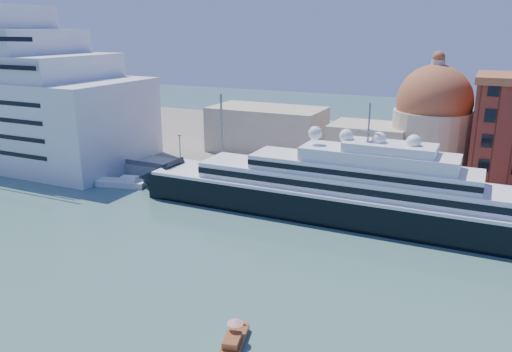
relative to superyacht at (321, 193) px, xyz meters
The scene contains 9 objects.
ground 24.39m from the superyacht, 106.53° to the right, with size 400.00×400.00×0.00m, color #3A6461.
quay 13.33m from the superyacht, 121.81° to the left, with size 180.00×10.00×2.50m, color gray.
land 52.56m from the superyacht, 97.48° to the left, with size 260.00×72.00×2.00m, color slate.
quay_fence 9.52m from the superyacht, 136.38° to the left, with size 180.00×0.10×1.20m, color slate.
superyacht is the anchor object (origin of this frame).
service_barge 46.25m from the superyacht, behind, with size 11.78×6.25×2.52m.
water_taxi 43.75m from the superyacht, 84.54° to the right, with size 3.63×6.73×3.04m.
church 35.32m from the superyacht, 90.72° to the left, with size 66.00×18.00×25.50m.
lamp_posts 22.26m from the superyacht, 154.56° to the left, with size 120.80×2.40×18.00m.
Camera 1 is at (33.79, -63.03, 34.34)m, focal length 35.00 mm.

